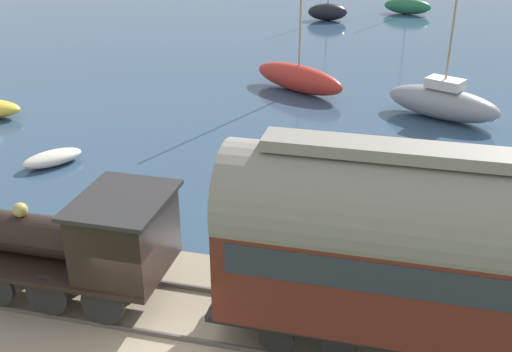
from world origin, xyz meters
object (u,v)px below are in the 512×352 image
at_px(sailboat_red, 299,78).
at_px(sailboat_black, 328,12).
at_px(sailboat_gray, 443,102).
at_px(sailboat_green, 407,6).
at_px(rowboat_mid_harbor, 370,187).
at_px(passenger_coach, 468,251).
at_px(rowboat_far_out, 356,231).
at_px(steam_locomotive, 85,238).
at_px(rowboat_off_pier, 53,158).

bearing_deg(sailboat_red, sailboat_black, 34.07).
xyz_separation_m(sailboat_gray, sailboat_black, (23.52, 8.62, -0.10)).
xyz_separation_m(sailboat_green, sailboat_red, (-25.61, 5.26, 0.04)).
bearing_deg(rowboat_mid_harbor, passenger_coach, 173.14).
height_order(sailboat_green, rowboat_mid_harbor, sailboat_green).
distance_m(sailboat_gray, rowboat_far_out, 12.31).
distance_m(passenger_coach, sailboat_green, 45.70).
distance_m(steam_locomotive, sailboat_green, 46.14).
height_order(sailboat_black, rowboat_mid_harbor, sailboat_black).
bearing_deg(passenger_coach, sailboat_green, 2.15).
distance_m(sailboat_gray, sailboat_green, 28.31).
distance_m(steam_locomotive, rowboat_mid_harbor, 10.71).
relative_size(steam_locomotive, sailboat_black, 0.90).
relative_size(sailboat_gray, rowboat_off_pier, 3.87).
xyz_separation_m(passenger_coach, sailboat_red, (20.00, 6.97, -2.38)).
bearing_deg(rowboat_far_out, sailboat_green, -37.72).
bearing_deg(sailboat_red, rowboat_off_pier, 178.14).
xyz_separation_m(passenger_coach, rowboat_far_out, (5.42, 2.51, -2.96)).
bearing_deg(passenger_coach, rowboat_far_out, 24.84).
xyz_separation_m(sailboat_gray, rowboat_far_out, (-11.96, 2.88, -0.65)).
xyz_separation_m(sailboat_black, sailboat_red, (-20.89, -1.27, 0.03)).
relative_size(sailboat_black, rowboat_off_pier, 2.52).
xyz_separation_m(passenger_coach, sailboat_black, (40.89, 8.24, -2.41)).
distance_m(passenger_coach, rowboat_mid_harbor, 9.26).
relative_size(passenger_coach, sailboat_red, 1.27).
height_order(sailboat_green, rowboat_off_pier, sailboat_green).
bearing_deg(steam_locomotive, sailboat_gray, -27.22).
bearing_deg(sailboat_red, passenger_coach, -130.20).
xyz_separation_m(sailboat_gray, sailboat_green, (28.24, 2.09, -0.11)).
xyz_separation_m(sailboat_red, rowboat_off_pier, (-11.96, 7.60, -0.47)).
height_order(sailboat_gray, rowboat_mid_harbor, sailboat_gray).
bearing_deg(sailboat_black, sailboat_gray, -166.30).
bearing_deg(steam_locomotive, sailboat_black, -0.45).
distance_m(sailboat_green, rowboat_far_out, 40.20).
bearing_deg(rowboat_off_pier, sailboat_gray, -112.37).
bearing_deg(rowboat_far_out, passenger_coach, 168.25).
height_order(passenger_coach, sailboat_black, sailboat_black).
height_order(steam_locomotive, rowboat_mid_harbor, steam_locomotive).
bearing_deg(rowboat_off_pier, rowboat_mid_harbor, -142.27).
bearing_deg(rowboat_off_pier, sailboat_black, -65.23).
relative_size(rowboat_far_out, rowboat_off_pier, 0.94).
height_order(steam_locomotive, sailboat_red, sailboat_red).
xyz_separation_m(steam_locomotive, sailboat_green, (45.61, -6.85, -1.48)).
xyz_separation_m(sailboat_gray, rowboat_off_pier, (-9.33, 14.94, -0.54)).
height_order(steam_locomotive, sailboat_gray, sailboat_gray).
bearing_deg(sailboat_green, sailboat_gray, -162.96).
bearing_deg(rowboat_mid_harbor, sailboat_green, -23.13).
distance_m(sailboat_green, sailboat_black, 8.06).
distance_m(passenger_coach, sailboat_black, 41.78).
height_order(sailboat_gray, rowboat_off_pier, sailboat_gray).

